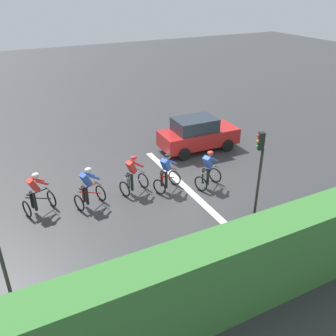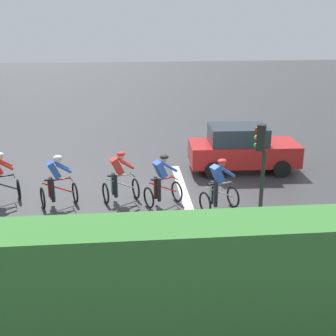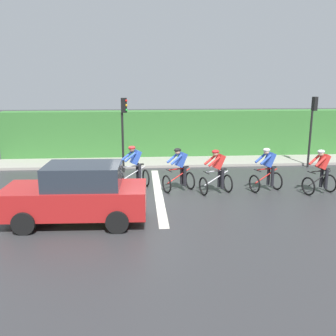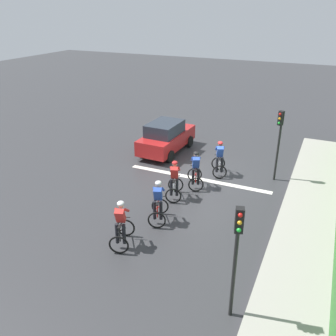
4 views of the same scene
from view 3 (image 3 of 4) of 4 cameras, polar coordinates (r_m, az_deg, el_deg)
The scene contains 13 objects.
ground_plane at distance 14.12m, azimuth -3.36°, elevation -3.79°, with size 80.00×80.00×0.00m, color #333335.
sidewalk_kerb at distance 19.49m, azimuth 2.24°, elevation 1.20°, with size 2.80×18.69×0.12m, color #9E998E.
stone_wall_low at distance 20.34m, azimuth 1.96°, elevation 2.13°, with size 0.44×18.69×0.41m, color gray.
hedge_wall at distance 20.46m, azimuth 1.89°, elevation 5.16°, with size 1.10×18.69×2.50m, color #387533.
road_marking_stop_line at distance 14.14m, azimuth -1.48°, elevation -3.74°, with size 7.00×0.30×0.01m, color silver.
cyclist_lead at distance 14.93m, azimuth 22.11°, elevation -0.65°, with size 0.98×1.24×1.66m.
cyclist_second at distance 14.63m, azimuth 14.76°, elevation -0.37°, with size 0.99×1.24×1.66m.
cyclist_mid at distance 13.94m, azimuth 7.42°, elevation -0.71°, with size 0.98×1.24×1.66m.
cyclist_fourth at distance 14.16m, azimuth 1.76°, elevation -0.38°, with size 1.06×1.26×1.66m.
cyclist_trailing at distance 14.65m, azimuth -5.08°, elevation 0.04°, with size 1.02×1.25×1.66m.
car_red at distance 11.34m, azimuth -13.48°, elevation -3.84°, with size 1.99×4.15×1.76m.
traffic_light_near_crossing at distance 16.91m, azimuth -6.73°, elevation 6.69°, with size 0.26×0.30×3.34m.
traffic_light_far_junction at distance 19.10m, azimuth 20.98°, elevation 6.66°, with size 0.25×0.31×3.34m.
Camera 3 is at (13.50, -0.19, 4.15)m, focal length 40.37 mm.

